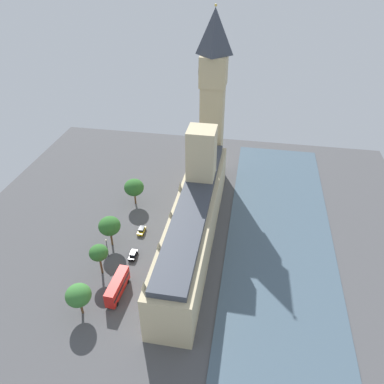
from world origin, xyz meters
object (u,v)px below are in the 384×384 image
at_px(pedestrian_far_end, 171,235).
at_px(plane_tree_midblock, 134,187).
at_px(parliament_building, 195,215).
at_px(plane_tree_trailing, 78,295).
at_px(street_lamp_by_river_gate, 107,245).
at_px(double_decker_bus_under_trees, 117,286).
at_px(car_yellow_cab_corner, 142,230).
at_px(car_black_opposite_hall, 133,255).
at_px(pedestrian_near_tower, 187,190).
at_px(plane_tree_leading, 99,253).
at_px(plane_tree_kerbside, 109,226).
at_px(clock_tower, 213,97).

height_order(pedestrian_far_end, plane_tree_midblock, plane_tree_midblock).
distance_m(parliament_building, plane_tree_trailing, 38.43).
relative_size(parliament_building, street_lamp_by_river_gate, 10.73).
height_order(double_decker_bus_under_trees, plane_tree_trailing, plane_tree_trailing).
height_order(car_yellow_cab_corner, double_decker_bus_under_trees, double_decker_bus_under_trees).
relative_size(parliament_building, car_black_opposite_hall, 16.66).
xyz_separation_m(pedestrian_near_tower, plane_tree_trailing, (15.25, 54.61, 5.38)).
relative_size(parliament_building, car_yellow_cab_corner, 17.30).
xyz_separation_m(pedestrian_far_end, street_lamp_by_river_gate, (15.35, 11.39, 3.78)).
bearing_deg(plane_tree_leading, car_yellow_cab_corner, -107.71).
bearing_deg(plane_tree_kerbside, car_black_opposite_hall, 152.74).
distance_m(plane_tree_leading, plane_tree_kerbside, 11.14).
height_order(clock_tower, plane_tree_leading, clock_tower).
bearing_deg(double_decker_bus_under_trees, plane_tree_kerbside, -62.65).
distance_m(clock_tower, double_decker_bus_under_trees, 69.20).
xyz_separation_m(double_decker_bus_under_trees, pedestrian_near_tower, (-8.78, -47.54, -1.87)).
distance_m(pedestrian_near_tower, plane_tree_trailing, 56.95).
xyz_separation_m(double_decker_bus_under_trees, plane_tree_kerbside, (7.86, -17.03, 4.34)).
bearing_deg(plane_tree_midblock, plane_tree_trailing, 91.00).
relative_size(parliament_building, plane_tree_midblock, 7.50).
xyz_separation_m(clock_tower, plane_tree_kerbside, (22.85, 44.65, -23.22)).
distance_m(parliament_building, double_decker_bus_under_trees, 29.49).
bearing_deg(street_lamp_by_river_gate, car_black_opposite_hall, -171.07).
xyz_separation_m(plane_tree_midblock, street_lamp_by_river_gate, (-0.14, 25.88, -1.98)).
xyz_separation_m(parliament_building, double_decker_bus_under_trees, (15.40, 24.45, -5.90)).
relative_size(pedestrian_far_end, street_lamp_by_river_gate, 0.25).
bearing_deg(parliament_building, plane_tree_trailing, 55.24).
height_order(pedestrian_far_end, plane_tree_leading, plane_tree_leading).
height_order(clock_tower, plane_tree_midblock, clock_tower).
bearing_deg(clock_tower, pedestrian_near_tower, 66.25).
bearing_deg(pedestrian_far_end, parliament_building, 139.39).
height_order(pedestrian_near_tower, plane_tree_kerbside, plane_tree_kerbside).
bearing_deg(plane_tree_kerbside, plane_tree_leading, 96.48).
bearing_deg(car_black_opposite_hall, pedestrian_near_tower, -105.15).
bearing_deg(plane_tree_leading, pedestrian_near_tower, -110.29).
relative_size(double_decker_bus_under_trees, street_lamp_by_river_gate, 1.64).
bearing_deg(plane_tree_leading, car_black_opposite_hall, -131.67).
relative_size(pedestrian_far_end, plane_tree_leading, 0.17).
bearing_deg(plane_tree_kerbside, clock_tower, -117.10).
relative_size(double_decker_bus_under_trees, pedestrian_far_end, 6.62).
height_order(parliament_building, car_yellow_cab_corner, parliament_building).
height_order(double_decker_bus_under_trees, street_lamp_by_river_gate, street_lamp_by_river_gate).
xyz_separation_m(plane_tree_kerbside, street_lamp_by_river_gate, (-0.74, 5.01, -2.47)).
height_order(car_black_opposite_hall, double_decker_bus_under_trees, double_decker_bus_under_trees).
bearing_deg(car_yellow_cab_corner, pedestrian_near_tower, -112.19).
height_order(double_decker_bus_under_trees, plane_tree_midblock, plane_tree_midblock).
xyz_separation_m(car_black_opposite_hall, plane_tree_trailing, (6.23, 20.17, 5.26)).
height_order(car_yellow_cab_corner, plane_tree_midblock, plane_tree_midblock).
bearing_deg(car_yellow_cab_corner, clock_tower, -112.79).
bearing_deg(clock_tower, double_decker_bus_under_trees, 76.33).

